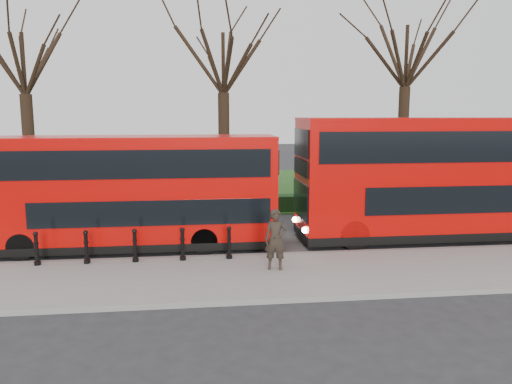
{
  "coord_description": "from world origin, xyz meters",
  "views": [
    {
      "loc": [
        0.49,
        -16.84,
        4.78
      ],
      "look_at": [
        2.59,
        0.5,
        2.0
      ],
      "focal_mm": 35.0,
      "sensor_mm": 36.0,
      "label": 1
    }
  ],
  "objects": [
    {
      "name": "tree_left",
      "position": [
        -8.0,
        10.0,
        7.55
      ],
      "size": [
        6.65,
        6.65,
        10.39
      ],
      "color": "black",
      "rests_on": "ground"
    },
    {
      "name": "tree_right",
      "position": [
        12.0,
        10.0,
        8.19
      ],
      "size": [
        7.21,
        7.21,
        11.27
      ],
      "color": "black",
      "rests_on": "ground"
    },
    {
      "name": "grass_verge",
      "position": [
        0.0,
        15.0,
        0.03
      ],
      "size": [
        60.0,
        18.0,
        0.06
      ],
      "primitive_type": "cube",
      "color": "#1F4A18",
      "rests_on": "ground"
    },
    {
      "name": "pedestrian",
      "position": [
        2.8,
        -2.63,
        1.06
      ],
      "size": [
        0.73,
        0.55,
        1.82
      ],
      "primitive_type": "imported",
      "rotation": [
        0.0,
        0.0,
        -0.18
      ],
      "color": "#2D241C",
      "rests_on": "pavement"
    },
    {
      "name": "bollard_row",
      "position": [
        -1.46,
        -1.35,
        0.65
      ],
      "size": [
        6.06,
        0.15,
        1.0
      ],
      "color": "black",
      "rests_on": "pavement"
    },
    {
      "name": "bus_lead",
      "position": [
        -1.73,
        0.77,
        2.0
      ],
      "size": [
        10.0,
        2.3,
        3.98
      ],
      "color": "#BE0704",
      "rests_on": "ground"
    },
    {
      "name": "kerb",
      "position": [
        0.0,
        -1.0,
        0.07
      ],
      "size": [
        60.0,
        0.25,
        0.16
      ],
      "primitive_type": "cube",
      "color": "slate",
      "rests_on": "ground"
    },
    {
      "name": "tree_mid",
      "position": [
        2.0,
        10.0,
        7.69
      ],
      "size": [
        6.78,
        6.78,
        10.59
      ],
      "color": "black",
      "rests_on": "ground"
    },
    {
      "name": "pavement",
      "position": [
        0.0,
        -3.0,
        0.07
      ],
      "size": [
        60.0,
        4.0,
        0.15
      ],
      "primitive_type": "cube",
      "color": "gray",
      "rests_on": "ground"
    },
    {
      "name": "hedge",
      "position": [
        0.0,
        6.8,
        0.4
      ],
      "size": [
        60.0,
        0.9,
        0.8
      ],
      "primitive_type": "cube",
      "color": "black",
      "rests_on": "ground"
    },
    {
      "name": "yellow_line_inner",
      "position": [
        0.0,
        -0.5,
        0.01
      ],
      "size": [
        60.0,
        0.1,
        0.01
      ],
      "primitive_type": "cube",
      "color": "yellow",
      "rests_on": "ground"
    },
    {
      "name": "bus_rear",
      "position": [
        10.05,
        0.9,
        2.31
      ],
      "size": [
        11.54,
        2.65,
        4.59
      ],
      "color": "#BE0704",
      "rests_on": "ground"
    },
    {
      "name": "ground",
      "position": [
        0.0,
        0.0,
        0.0
      ],
      "size": [
        120.0,
        120.0,
        0.0
      ],
      "primitive_type": "plane",
      "color": "#28282B",
      "rests_on": "ground"
    },
    {
      "name": "yellow_line_outer",
      "position": [
        0.0,
        -0.7,
        0.01
      ],
      "size": [
        60.0,
        0.1,
        0.01
      ],
      "primitive_type": "cube",
      "color": "yellow",
      "rests_on": "ground"
    }
  ]
}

